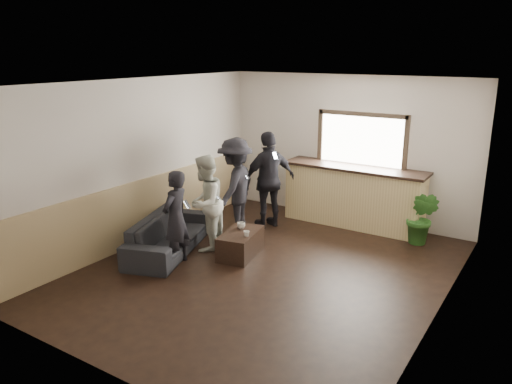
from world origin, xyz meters
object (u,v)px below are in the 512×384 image
Objects in this scene: coffee_table at (241,244)px; cup_b at (247,234)px; cup_a at (241,226)px; potted_plant at (422,218)px; person_a at (176,218)px; person_c at (235,187)px; bar_counter at (354,192)px; person_d at (269,180)px; person_b at (205,203)px; sofa at (169,234)px.

cup_b reaches higher than coffee_table.
potted_plant is at bearing 38.23° from cup_a.
cup_a is 1.15m from person_a.
person_c is (-0.84, 0.91, 0.44)m from cup_b.
person_d is at bearing -144.01° from bar_counter.
potted_plant is at bearing 109.78° from person_b.
person_d is at bearing 108.69° from cup_b.
person_c is (-0.65, 0.80, 0.68)m from coffee_table.
coffee_table is 9.42× the size of cup_b.
person_d reaches higher than cup_b.
person_b is (-0.57, -0.22, 0.35)m from cup_a.
person_c is (-0.00, 1.61, 0.13)m from person_a.
coffee_table is at bearing 150.39° from cup_b.
sofa is (-2.07, -2.88, -0.35)m from bar_counter.
person_d is (0.32, 2.24, 0.16)m from person_a.
person_b is at bearing -159.02° from cup_a.
coffee_table is at bearing -84.42° from sofa.
cup_a is 0.07× the size of person_d.
potted_plant is 0.54× the size of person_c.
potted_plant is 4.15m from person_a.
bar_counter reaches higher than sofa.
bar_counter is 2.62m from cup_b.
potted_plant is 0.53× the size of person_d.
potted_plant is (2.34, 2.06, 0.28)m from coffee_table.
person_c is at bearing -37.92° from sofa.
cup_a is at bearing 120.96° from coffee_table.
person_c is at bearing 130.70° from cup_a.
sofa is 1.36m from cup_b.
cup_a reaches higher than cup_b.
sofa is at bearing -125.70° from bar_counter.
person_a is 0.74m from person_b.
person_b reaches higher than sofa.
cup_b is at bearing 72.15° from person_b.
person_c reaches higher than sofa.
cup_b is 0.10× the size of potted_plant.
cup_b is at bearing 48.09° from person_d.
sofa is 1.35× the size of person_a.
cup_a is at bearing 30.08° from person_c.
person_a reaches higher than potted_plant.
cup_b is 0.91m from person_b.
person_c reaches higher than cup_b.
person_b is (-0.00, 0.73, 0.05)m from person_a.
person_c reaches higher than coffee_table.
potted_plant reaches higher than sofa.
person_b reaches higher than person_a.
cup_a is 0.97m from person_c.
cup_a is (-1.05, -2.24, -0.19)m from bar_counter.
person_d is (-1.30, -0.95, 0.27)m from bar_counter.
coffee_table is 0.56× the size of person_b.
bar_counter is 1.53× the size of person_c.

